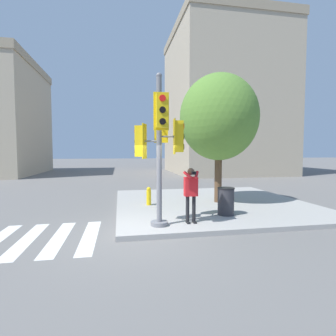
{
  "coord_description": "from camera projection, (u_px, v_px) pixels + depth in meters",
  "views": [
    {
      "loc": [
        -0.38,
        -7.18,
        2.32
      ],
      "look_at": [
        1.02,
        0.36,
        1.83
      ],
      "focal_mm": 28.0,
      "sensor_mm": 36.0,
      "label": 1
    }
  ],
  "objects": [
    {
      "name": "ground_plane",
      "position": [
        134.0,
        235.0,
        7.26
      ],
      "size": [
        160.0,
        160.0,
        0.0
      ],
      "primitive_type": "plane",
      "color": "slate"
    },
    {
      "name": "sidewalk_corner",
      "position": [
        211.0,
        203.0,
        11.33
      ],
      "size": [
        8.0,
        8.0,
        0.15
      ],
      "color": "#9E9B96",
      "rests_on": "ground_plane"
    },
    {
      "name": "traffic_signal_pole",
      "position": [
        160.0,
        140.0,
        7.56
      ],
      "size": [
        1.43,
        1.44,
        4.4
      ],
      "color": "slate",
      "rests_on": "sidewalk_corner"
    },
    {
      "name": "person_photographer",
      "position": [
        191.0,
        190.0,
        7.93
      ],
      "size": [
        0.5,
        0.53,
        1.67
      ],
      "color": "black",
      "rests_on": "sidewalk_corner"
    },
    {
      "name": "street_tree",
      "position": [
        219.0,
        118.0,
        11.04
      ],
      "size": [
        3.3,
        3.3,
        5.43
      ],
      "color": "brown",
      "rests_on": "sidewalk_corner"
    },
    {
      "name": "fire_hydrant",
      "position": [
        149.0,
        196.0,
        10.6
      ],
      "size": [
        0.19,
        0.25,
        0.73
      ],
      "color": "yellow",
      "rests_on": "sidewalk_corner"
    },
    {
      "name": "trash_bin",
      "position": [
        226.0,
        201.0,
        8.94
      ],
      "size": [
        0.58,
        0.58,
        0.94
      ],
      "color": "#2D2D33",
      "rests_on": "sidewalk_corner"
    },
    {
      "name": "building_right",
      "position": [
        223.0,
        103.0,
        28.5
      ],
      "size": [
        10.99,
        12.19,
        15.23
      ],
      "color": "tan",
      "rests_on": "ground_plane"
    }
  ]
}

